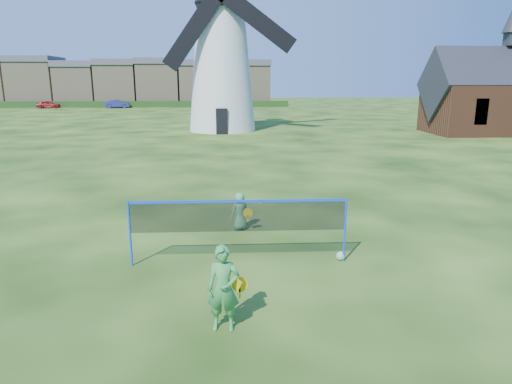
{
  "coord_description": "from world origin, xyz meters",
  "views": [
    {
      "loc": [
        -0.37,
        -10.4,
        4.19
      ],
      "look_at": [
        0.2,
        0.5,
        1.5
      ],
      "focal_mm": 31.59,
      "sensor_mm": 36.0,
      "label": 1
    }
  ],
  "objects": [
    {
      "name": "ground",
      "position": [
        0.0,
        0.0,
        0.0
      ],
      "size": [
        220.0,
        220.0,
        0.0
      ],
      "primitive_type": "plane",
      "color": "black",
      "rests_on": "ground"
    },
    {
      "name": "windmill",
      "position": [
        -1.2,
        29.06,
        5.97
      ],
      "size": [
        12.09,
        5.68,
        17.0
      ],
      "color": "white",
      "rests_on": "ground"
    },
    {
      "name": "chapel",
      "position": [
        21.82,
        25.85,
        2.94
      ],
      "size": [
        12.36,
        5.99,
        10.45
      ],
      "color": "brown",
      "rests_on": "ground"
    },
    {
      "name": "badminton_net",
      "position": [
        -0.25,
        -0.45,
        1.14
      ],
      "size": [
        5.05,
        0.05,
        1.55
      ],
      "color": "blue",
      "rests_on": "ground"
    },
    {
      "name": "player_girl",
      "position": [
        -0.56,
        -3.34,
        0.76
      ],
      "size": [
        0.71,
        0.41,
        1.53
      ],
      "rotation": [
        0.0,
        0.0,
        -0.08
      ],
      "color": "#3A9246",
      "rests_on": "ground"
    },
    {
      "name": "player_boy",
      "position": [
        -0.18,
        2.06,
        0.55
      ],
      "size": [
        0.67,
        0.53,
        1.09
      ],
      "rotation": [
        0.0,
        0.0,
        3.56
      ],
      "color": "#4B9C58",
      "rests_on": "ground"
    },
    {
      "name": "play_ball",
      "position": [
        2.19,
        -0.39,
        0.11
      ],
      "size": [
        0.22,
        0.22,
        0.22
      ],
      "primitive_type": "sphere",
      "color": "green",
      "rests_on": "ground"
    },
    {
      "name": "terraced_houses",
      "position": [
        -22.91,
        72.0,
        3.97
      ],
      "size": [
        58.51,
        8.4,
        8.31
      ],
      "color": "tan",
      "rests_on": "ground"
    },
    {
      "name": "hedge",
      "position": [
        -22.0,
        66.0,
        0.5
      ],
      "size": [
        62.0,
        0.8,
        1.0
      ],
      "primitive_type": "cube",
      "color": "#193814",
      "rests_on": "ground"
    },
    {
      "name": "car_left",
      "position": [
        -29.46,
        63.85,
        0.6
      ],
      "size": [
        3.67,
        1.81,
        1.2
      ],
      "primitive_type": "imported",
      "rotation": [
        0.0,
        0.0,
        1.68
      ],
      "color": "maroon",
      "rests_on": "ground"
    },
    {
      "name": "car_right",
      "position": [
        -18.8,
        64.34,
        0.65
      ],
      "size": [
        4.06,
        1.83,
        1.29
      ],
      "primitive_type": "imported",
      "rotation": [
        0.0,
        0.0,
        1.69
      ],
      "color": "navy",
      "rests_on": "ground"
    }
  ]
}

